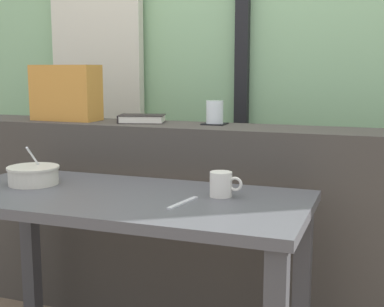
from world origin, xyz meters
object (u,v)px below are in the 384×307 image
at_px(coaster_square, 215,124).
at_px(ceramic_mug, 222,184).
at_px(juice_glass, 215,113).
at_px(breakfast_table, 124,225).
at_px(throw_pillow, 66,93).
at_px(fork_utensil, 183,203).
at_px(closed_book, 142,119).
at_px(soup_bowl, 33,175).

xyz_separation_m(coaster_square, ceramic_mug, (0.19, -0.53, -0.15)).
relative_size(juice_glass, ceramic_mug, 0.89).
relative_size(breakfast_table, juice_glass, 12.71).
relative_size(throw_pillow, ceramic_mug, 2.83).
height_order(coaster_square, juice_glass, juice_glass).
bearing_deg(ceramic_mug, coaster_square, 110.07).
bearing_deg(coaster_square, fork_utensil, -81.02).
bearing_deg(ceramic_mug, juice_glass, 110.07).
relative_size(coaster_square, juice_glass, 1.00).
xyz_separation_m(coaster_square, juice_glass, (0.00, 0.00, 0.05)).
distance_m(closed_book, fork_utensil, 0.79).
height_order(juice_glass, ceramic_mug, juice_glass).
height_order(breakfast_table, ceramic_mug, ceramic_mug).
height_order(juice_glass, closed_book, juice_glass).
xyz_separation_m(closed_book, soup_bowl, (-0.19, -0.55, -0.17)).
relative_size(coaster_square, closed_book, 0.43).
bearing_deg(coaster_square, ceramic_mug, -69.93).
bearing_deg(throw_pillow, juice_glass, 4.32).
height_order(breakfast_table, juice_glass, juice_glass).
xyz_separation_m(coaster_square, fork_utensil, (0.11, -0.66, -0.19)).
bearing_deg(throw_pillow, fork_utensil, -36.50).
xyz_separation_m(closed_book, fork_utensil, (0.44, -0.63, -0.20)).
bearing_deg(fork_utensil, closed_book, 135.04).
height_order(breakfast_table, fork_utensil, fork_utensil).
bearing_deg(juice_glass, fork_utensil, -81.02).
distance_m(breakfast_table, ceramic_mug, 0.37).
xyz_separation_m(throw_pillow, soup_bowl, (0.19, -0.53, -0.28)).
height_order(breakfast_table, coaster_square, coaster_square).
bearing_deg(soup_bowl, juice_glass, 48.02).
height_order(juice_glass, fork_utensil, juice_glass).
distance_m(juice_glass, closed_book, 0.34).
bearing_deg(fork_utensil, soup_bowl, -177.22).
bearing_deg(coaster_square, juice_glass, 90.00).
distance_m(throw_pillow, fork_utensil, 1.07).
xyz_separation_m(coaster_square, closed_book, (-0.34, -0.04, 0.02)).
bearing_deg(fork_utensil, juice_glass, 108.94).
bearing_deg(breakfast_table, coaster_square, 77.80).
distance_m(soup_bowl, fork_utensil, 0.64).
xyz_separation_m(coaster_square, soup_bowl, (-0.53, -0.59, -0.16)).
height_order(closed_book, ceramic_mug, closed_book).
bearing_deg(coaster_square, soup_bowl, -131.98).
bearing_deg(closed_book, throw_pillow, -177.19).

